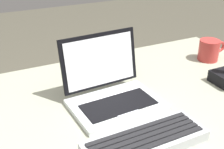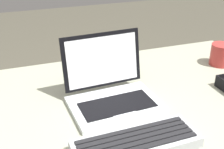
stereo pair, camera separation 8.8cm
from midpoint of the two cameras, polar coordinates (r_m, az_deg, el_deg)
name	(u,v)px [view 2 (the right image)]	position (r m, az deg, el deg)	size (l,w,h in m)	color
desk	(100,135)	(0.96, 0.46, -11.50)	(1.36, 0.75, 0.71)	#9B9D86
laptop_front	(111,91)	(0.91, 2.67, -3.27)	(0.28, 0.23, 0.20)	silver
external_keyboard	(136,143)	(0.75, 8.09, -13.04)	(0.32, 0.12, 0.03)	#B4B9BC
coffee_mug	(222,54)	(1.25, 22.13, 3.53)	(0.12, 0.08, 0.08)	#B53330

